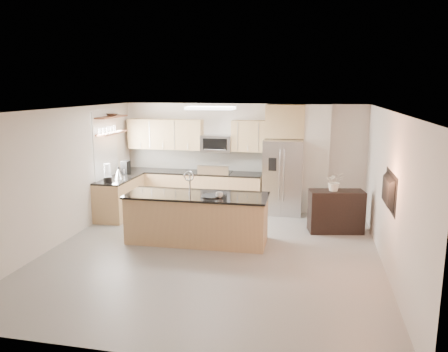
% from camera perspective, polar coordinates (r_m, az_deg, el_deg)
% --- Properties ---
extents(floor, '(6.50, 6.50, 0.00)m').
position_cam_1_polar(floor, '(8.17, -1.55, -9.91)').
color(floor, gray).
rests_on(floor, ground).
extents(ceiling, '(6.00, 6.50, 0.02)m').
position_cam_1_polar(ceiling, '(7.62, -1.66, 8.62)').
color(ceiling, white).
rests_on(ceiling, wall_back).
extents(wall_back, '(6.00, 0.02, 2.60)m').
position_cam_1_polar(wall_back, '(10.93, 2.35, 2.61)').
color(wall_back, beige).
rests_on(wall_back, floor).
extents(wall_front, '(6.00, 0.02, 2.60)m').
position_cam_1_polar(wall_front, '(4.81, -10.72, -9.11)').
color(wall_front, beige).
rests_on(wall_front, floor).
extents(wall_left, '(0.02, 6.50, 2.60)m').
position_cam_1_polar(wall_left, '(8.97, -20.60, -0.06)').
color(wall_left, beige).
rests_on(wall_left, floor).
extents(wall_right, '(0.02, 6.50, 2.60)m').
position_cam_1_polar(wall_right, '(7.69, 20.72, -1.89)').
color(wall_right, beige).
rests_on(wall_right, floor).
extents(back_counter, '(3.55, 0.66, 1.44)m').
position_cam_1_polar(back_counter, '(11.05, -4.24, -1.69)').
color(back_counter, tan).
rests_on(back_counter, floor).
extents(left_counter, '(0.66, 1.50, 0.92)m').
position_cam_1_polar(left_counter, '(10.57, -13.46, -2.64)').
color(left_counter, tan).
rests_on(left_counter, floor).
extents(range, '(0.76, 0.64, 1.14)m').
position_cam_1_polar(range, '(10.88, -1.09, -1.85)').
color(range, black).
rests_on(range, floor).
extents(upper_cabinets, '(3.50, 0.33, 0.75)m').
position_cam_1_polar(upper_cabinets, '(10.99, -4.51, 5.40)').
color(upper_cabinets, tan).
rests_on(upper_cabinets, wall_back).
extents(microwave, '(0.76, 0.40, 0.40)m').
position_cam_1_polar(microwave, '(10.80, -0.96, 4.28)').
color(microwave, '#A9A9AC').
rests_on(microwave, upper_cabinets).
extents(refrigerator, '(0.92, 0.78, 1.78)m').
position_cam_1_polar(refrigerator, '(10.51, 7.70, -0.10)').
color(refrigerator, '#A9A9AC').
rests_on(refrigerator, floor).
extents(partition_column, '(0.60, 0.30, 2.60)m').
position_cam_1_polar(partition_column, '(10.63, 11.94, 2.13)').
color(partition_column, silver).
rests_on(partition_column, floor).
extents(window, '(0.04, 1.15, 1.65)m').
position_cam_1_polar(window, '(10.48, -15.26, 3.78)').
color(window, white).
rests_on(window, wall_left).
extents(shelf_lower, '(0.30, 1.20, 0.04)m').
position_cam_1_polar(shelf_lower, '(10.48, -14.47, 5.47)').
color(shelf_lower, brown).
rests_on(shelf_lower, wall_left).
extents(shelf_upper, '(0.30, 1.20, 0.04)m').
position_cam_1_polar(shelf_upper, '(10.45, -14.57, 7.49)').
color(shelf_upper, brown).
rests_on(shelf_upper, wall_left).
extents(ceiling_fixture, '(1.00, 0.50, 0.06)m').
position_cam_1_polar(ceiling_fixture, '(9.27, -1.76, 8.87)').
color(ceiling_fixture, white).
rests_on(ceiling_fixture, ceiling).
extents(island, '(2.77, 1.05, 1.37)m').
position_cam_1_polar(island, '(8.59, -3.52, -5.48)').
color(island, tan).
rests_on(island, floor).
extents(credenza, '(1.18, 0.68, 0.89)m').
position_cam_1_polar(credenza, '(9.43, 14.41, -4.49)').
color(credenza, black).
rests_on(credenza, floor).
extents(cup, '(0.18, 0.18, 0.11)m').
position_cam_1_polar(cup, '(8.19, -0.63, -2.48)').
color(cup, silver).
rests_on(cup, island).
extents(platter, '(0.46, 0.46, 0.02)m').
position_cam_1_polar(platter, '(8.28, -1.68, -2.63)').
color(platter, black).
rests_on(platter, island).
extents(blender, '(0.18, 0.18, 0.42)m').
position_cam_1_polar(blender, '(9.95, -14.98, 0.20)').
color(blender, black).
rests_on(blender, left_counter).
extents(kettle, '(0.22, 0.22, 0.27)m').
position_cam_1_polar(kettle, '(10.33, -13.62, 0.32)').
color(kettle, '#A9A9AC').
rests_on(kettle, left_counter).
extents(coffee_maker, '(0.18, 0.22, 0.32)m').
position_cam_1_polar(coffee_maker, '(10.84, -12.73, 1.05)').
color(coffee_maker, black).
rests_on(coffee_maker, left_counter).
extents(bowl, '(0.35, 0.35, 0.08)m').
position_cam_1_polar(bowl, '(10.53, -14.37, 7.84)').
color(bowl, '#A9A9AC').
rests_on(bowl, shelf_upper).
extents(flower_vase, '(0.60, 0.54, 0.60)m').
position_cam_1_polar(flower_vase, '(9.22, 14.27, -0.10)').
color(flower_vase, white).
rests_on(flower_vase, credenza).
extents(television, '(0.14, 1.08, 0.62)m').
position_cam_1_polar(television, '(7.47, 20.29, -1.84)').
color(television, black).
rests_on(television, wall_right).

